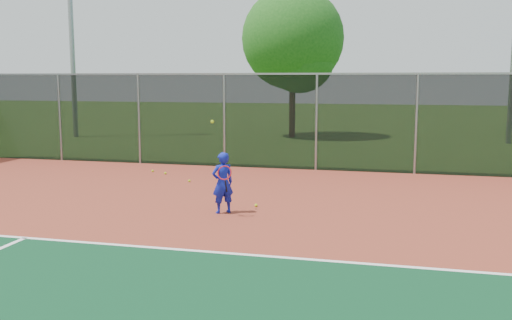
% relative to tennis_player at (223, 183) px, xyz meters
% --- Properties ---
extents(court_apron, '(30.00, 20.00, 0.02)m').
position_rel_tennis_player_xyz_m(court_apron, '(4.12, -3.74, -0.67)').
color(court_apron, maroon).
rests_on(court_apron, ground).
extents(fence_back, '(30.00, 0.06, 3.03)m').
position_rel_tennis_player_xyz_m(fence_back, '(4.12, 6.26, 0.88)').
color(fence_back, black).
rests_on(fence_back, court_apron).
extents(tennis_player, '(0.59, 0.69, 1.98)m').
position_rel_tennis_player_xyz_m(tennis_player, '(0.00, 0.00, 0.00)').
color(tennis_player, '#111DA3').
rests_on(tennis_player, court_apron).
extents(practice_ball_0, '(0.07, 0.07, 0.07)m').
position_rel_tennis_player_xyz_m(practice_ball_0, '(0.55, 0.73, -0.63)').
color(practice_ball_0, '#B8DD19').
rests_on(practice_ball_0, court_apron).
extents(practice_ball_2, '(0.07, 0.07, 0.07)m').
position_rel_tennis_player_xyz_m(practice_ball_2, '(-1.99, 3.29, -0.63)').
color(practice_ball_2, '#B8DD19').
rests_on(practice_ball_2, court_apron).
extents(practice_ball_4, '(0.07, 0.07, 0.07)m').
position_rel_tennis_player_xyz_m(practice_ball_4, '(-3.70, 4.63, -0.63)').
color(practice_ball_4, '#B8DD19').
rests_on(practice_ball_4, court_apron).
extents(practice_ball_6, '(0.07, 0.07, 0.07)m').
position_rel_tennis_player_xyz_m(practice_ball_6, '(-3.15, 4.34, -0.63)').
color(practice_ball_6, '#B8DD19').
rests_on(practice_ball_6, court_apron).
extents(tree_back_left, '(4.95, 4.95, 7.26)m').
position_rel_tennis_player_xyz_m(tree_back_left, '(-1.37, 16.25, 3.88)').
color(tree_back_left, '#3C2416').
rests_on(tree_back_left, ground).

